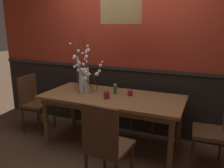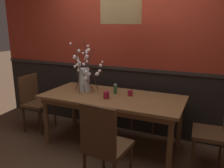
{
  "view_description": "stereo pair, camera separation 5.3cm",
  "coord_description": "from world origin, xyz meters",
  "px_view_note": "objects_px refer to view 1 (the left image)",
  "views": [
    {
      "loc": [
        1.21,
        -2.8,
        1.71
      ],
      "look_at": [
        0.0,
        0.0,
        0.93
      ],
      "focal_mm": 36.78,
      "sensor_mm": 36.0,
      "label": 1
    },
    {
      "loc": [
        1.26,
        -2.78,
        1.71
      ],
      "look_at": [
        0.0,
        0.0,
        0.93
      ],
      "focal_mm": 36.78,
      "sensor_mm": 36.0,
      "label": 2
    }
  ],
  "objects_px": {
    "candle_holder_nearer_edge": "(130,93)",
    "chair_head_east_end": "(216,129)",
    "dining_table": "(112,101)",
    "chair_far_side_right": "(147,98)",
    "condiment_bottle": "(115,89)",
    "candle_holder_nearer_center": "(106,95)",
    "pendant_lamp": "(121,13)",
    "chair_near_side_right": "(106,143)",
    "chair_head_west_end": "(34,100)",
    "vase_with_blossoms": "(84,77)"
  },
  "relations": [
    {
      "from": "chair_head_west_end",
      "to": "candle_holder_nearer_center",
      "type": "distance_m",
      "value": 1.43
    },
    {
      "from": "candle_holder_nearer_center",
      "to": "condiment_bottle",
      "type": "bearing_deg",
      "value": 85.94
    },
    {
      "from": "chair_near_side_right",
      "to": "candle_holder_nearer_center",
      "type": "bearing_deg",
      "value": 114.27
    },
    {
      "from": "chair_far_side_right",
      "to": "vase_with_blossoms",
      "type": "xyz_separation_m",
      "value": [
        -0.76,
        -0.78,
        0.46
      ]
    },
    {
      "from": "chair_near_side_right",
      "to": "chair_head_east_end",
      "type": "bearing_deg",
      "value": 40.35
    },
    {
      "from": "chair_far_side_right",
      "to": "pendant_lamp",
      "type": "xyz_separation_m",
      "value": [
        -0.15,
        -0.89,
        1.35
      ]
    },
    {
      "from": "condiment_bottle",
      "to": "candle_holder_nearer_center",
      "type": "bearing_deg",
      "value": -94.06
    },
    {
      "from": "condiment_bottle",
      "to": "chair_near_side_right",
      "type": "bearing_deg",
      "value": -72.46
    },
    {
      "from": "vase_with_blossoms",
      "to": "candle_holder_nearer_center",
      "type": "xyz_separation_m",
      "value": [
        0.45,
        -0.2,
        -0.17
      ]
    },
    {
      "from": "vase_with_blossoms",
      "to": "candle_holder_nearer_center",
      "type": "height_order",
      "value": "vase_with_blossoms"
    },
    {
      "from": "chair_far_side_right",
      "to": "chair_near_side_right",
      "type": "bearing_deg",
      "value": -89.41
    },
    {
      "from": "pendant_lamp",
      "to": "chair_near_side_right",
      "type": "bearing_deg",
      "value": -78.66
    },
    {
      "from": "vase_with_blossoms",
      "to": "chair_head_west_end",
      "type": "bearing_deg",
      "value": -176.65
    },
    {
      "from": "chair_far_side_right",
      "to": "dining_table",
      "type": "bearing_deg",
      "value": -109.33
    },
    {
      "from": "chair_far_side_right",
      "to": "chair_head_east_end",
      "type": "distance_m",
      "value": 1.34
    },
    {
      "from": "chair_head_west_end",
      "to": "candle_holder_nearer_center",
      "type": "xyz_separation_m",
      "value": [
        1.39,
        -0.14,
        0.29
      ]
    },
    {
      "from": "chair_head_east_end",
      "to": "candle_holder_nearer_center",
      "type": "height_order",
      "value": "chair_head_east_end"
    },
    {
      "from": "candle_holder_nearer_edge",
      "to": "chair_far_side_right",
      "type": "bearing_deg",
      "value": 85.03
    },
    {
      "from": "chair_near_side_right",
      "to": "candle_holder_nearer_center",
      "type": "height_order",
      "value": "chair_near_side_right"
    },
    {
      "from": "chair_far_side_right",
      "to": "chair_head_west_end",
      "type": "relative_size",
      "value": 0.99
    },
    {
      "from": "dining_table",
      "to": "chair_near_side_right",
      "type": "bearing_deg",
      "value": -70.42
    },
    {
      "from": "dining_table",
      "to": "pendant_lamp",
      "type": "xyz_separation_m",
      "value": [
        0.15,
        -0.05,
        1.18
      ]
    },
    {
      "from": "chair_head_west_end",
      "to": "vase_with_blossoms",
      "type": "bearing_deg",
      "value": 3.35
    },
    {
      "from": "dining_table",
      "to": "condiment_bottle",
      "type": "height_order",
      "value": "condiment_bottle"
    },
    {
      "from": "dining_table",
      "to": "vase_with_blossoms",
      "type": "xyz_separation_m",
      "value": [
        -0.46,
        0.05,
        0.3
      ]
    },
    {
      "from": "vase_with_blossoms",
      "to": "candle_holder_nearer_edge",
      "type": "height_order",
      "value": "vase_with_blossoms"
    },
    {
      "from": "vase_with_blossoms",
      "to": "pendant_lamp",
      "type": "relative_size",
      "value": 0.69
    },
    {
      "from": "condiment_bottle",
      "to": "pendant_lamp",
      "type": "bearing_deg",
      "value": -48.13
    },
    {
      "from": "chair_near_side_right",
      "to": "candle_holder_nearer_edge",
      "type": "height_order",
      "value": "chair_near_side_right"
    },
    {
      "from": "dining_table",
      "to": "condiment_bottle",
      "type": "relative_size",
      "value": 13.39
    },
    {
      "from": "chair_head_east_end",
      "to": "vase_with_blossoms",
      "type": "distance_m",
      "value": 1.88
    },
    {
      "from": "chair_far_side_right",
      "to": "chair_near_side_right",
      "type": "xyz_separation_m",
      "value": [
        0.02,
        -1.71,
        0.02
      ]
    },
    {
      "from": "chair_near_side_right",
      "to": "vase_with_blossoms",
      "type": "distance_m",
      "value": 1.28
    },
    {
      "from": "dining_table",
      "to": "chair_far_side_right",
      "type": "relative_size",
      "value": 2.15
    },
    {
      "from": "pendant_lamp",
      "to": "candle_holder_nearer_center",
      "type": "bearing_deg",
      "value": -150.99
    },
    {
      "from": "dining_table",
      "to": "chair_far_side_right",
      "type": "xyz_separation_m",
      "value": [
        0.29,
        0.84,
        -0.16
      ]
    },
    {
      "from": "chair_head_west_end",
      "to": "condiment_bottle",
      "type": "bearing_deg",
      "value": 4.65
    },
    {
      "from": "dining_table",
      "to": "chair_head_east_end",
      "type": "bearing_deg",
      "value": 0.51
    },
    {
      "from": "chair_head_east_end",
      "to": "dining_table",
      "type": "bearing_deg",
      "value": -179.49
    },
    {
      "from": "chair_head_east_end",
      "to": "condiment_bottle",
      "type": "distance_m",
      "value": 1.4
    },
    {
      "from": "candle_holder_nearer_edge",
      "to": "chair_head_east_end",
      "type": "bearing_deg",
      "value": -4.8
    },
    {
      "from": "chair_far_side_right",
      "to": "condiment_bottle",
      "type": "xyz_separation_m",
      "value": [
        -0.29,
        -0.72,
        0.31
      ]
    },
    {
      "from": "chair_head_west_end",
      "to": "dining_table",
      "type": "bearing_deg",
      "value": 0.1
    },
    {
      "from": "chair_head_east_end",
      "to": "chair_head_west_end",
      "type": "xyz_separation_m",
      "value": [
        -2.76,
        -0.01,
        0.02
      ]
    },
    {
      "from": "chair_near_side_right",
      "to": "candle_holder_nearer_center",
      "type": "xyz_separation_m",
      "value": [
        -0.33,
        0.73,
        0.27
      ]
    },
    {
      "from": "candle_holder_nearer_center",
      "to": "vase_with_blossoms",
      "type": "bearing_deg",
      "value": 156.31
    },
    {
      "from": "chair_head_east_end",
      "to": "pendant_lamp",
      "type": "bearing_deg",
      "value": -177.0
    },
    {
      "from": "vase_with_blossoms",
      "to": "chair_head_east_end",
      "type": "bearing_deg",
      "value": -1.29
    },
    {
      "from": "chair_near_side_right",
      "to": "condiment_bottle",
      "type": "distance_m",
      "value": 1.07
    },
    {
      "from": "chair_near_side_right",
      "to": "candle_holder_nearer_edge",
      "type": "relative_size",
      "value": 12.9
    }
  ]
}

